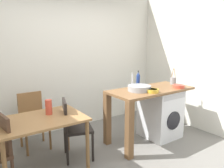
# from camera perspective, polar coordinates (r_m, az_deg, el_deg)

# --- Properties ---
(ground_plane) EXTENTS (5.46, 5.46, 0.00)m
(ground_plane) POSITION_cam_1_polar(r_m,az_deg,el_deg) (3.24, 1.69, -20.82)
(ground_plane) COLOR slate
(wall_back) EXTENTS (4.60, 0.10, 2.70)m
(wall_back) POSITION_cam_1_polar(r_m,az_deg,el_deg) (4.30, -12.33, 6.05)
(wall_back) COLOR silver
(wall_back) RESTS_ON ground_plane
(wall_counter_side) EXTENTS (0.10, 3.80, 2.70)m
(wall_counter_side) POSITION_cam_1_polar(r_m,az_deg,el_deg) (4.40, 25.00, 5.37)
(wall_counter_side) COLOR silver
(wall_counter_side) RESTS_ON ground_plane
(dining_table) EXTENTS (1.10, 0.76, 0.74)m
(dining_table) POSITION_cam_1_polar(r_m,az_deg,el_deg) (3.01, -18.18, -10.35)
(dining_table) COLOR #9E7042
(dining_table) RESTS_ON ground_plane
(chair_opposite) EXTENTS (0.50, 0.50, 0.90)m
(chair_opposite) POSITION_cam_1_polar(r_m,az_deg,el_deg) (3.28, -10.25, -10.69)
(chair_opposite) COLOR black
(chair_opposite) RESTS_ON ground_plane
(chair_spare_by_wall) EXTENTS (0.40, 0.40, 0.90)m
(chair_spare_by_wall) POSITION_cam_1_polar(r_m,az_deg,el_deg) (3.79, -20.08, -8.17)
(chair_spare_by_wall) COLOR olive
(chair_spare_by_wall) RESTS_ON ground_plane
(kitchen_counter) EXTENTS (1.50, 0.68, 0.92)m
(kitchen_counter) POSITION_cam_1_polar(r_m,az_deg,el_deg) (3.65, 7.71, -4.11)
(kitchen_counter) COLOR brown
(kitchen_counter) RESTS_ON ground_plane
(washing_machine) EXTENTS (0.60, 0.61, 0.86)m
(washing_machine) POSITION_cam_1_polar(r_m,az_deg,el_deg) (4.07, 12.57, -7.53)
(washing_machine) COLOR silver
(washing_machine) RESTS_ON ground_plane
(sink_basin) EXTENTS (0.38, 0.38, 0.09)m
(sink_basin) POSITION_cam_1_polar(r_m,az_deg,el_deg) (3.57, 7.18, -1.08)
(sink_basin) COLOR #9EA0A5
(sink_basin) RESTS_ON kitchen_counter
(tap) EXTENTS (0.02, 0.02, 0.28)m
(tap) POSITION_cam_1_polar(r_m,az_deg,el_deg) (3.68, 5.35, 0.85)
(tap) COLOR #B2B2B7
(tap) RESTS_ON kitchen_counter
(bottle_tall_green) EXTENTS (0.06, 0.06, 0.29)m
(bottle_tall_green) POSITION_cam_1_polar(r_m,az_deg,el_deg) (3.83, 6.86, 1.12)
(bottle_tall_green) COLOR navy
(bottle_tall_green) RESTS_ON kitchen_counter
(mixing_bowl) EXTENTS (0.20, 0.20, 0.06)m
(mixing_bowl) POSITION_cam_1_polar(r_m,az_deg,el_deg) (3.49, 10.54, -1.69)
(mixing_bowl) COLOR gold
(mixing_bowl) RESTS_ON kitchen_counter
(utensil_crock) EXTENTS (0.11, 0.11, 0.30)m
(utensil_crock) POSITION_cam_1_polar(r_m,az_deg,el_deg) (4.23, 15.75, 0.88)
(utensil_crock) COLOR gray
(utensil_crock) RESTS_ON kitchen_counter
(colander) EXTENTS (0.20, 0.20, 0.06)m
(colander) POSITION_cam_1_polar(r_m,az_deg,el_deg) (3.94, 17.08, -0.53)
(colander) COLOR #D84C38
(colander) RESTS_ON kitchen_counter
(vase) EXTENTS (0.09, 0.09, 0.20)m
(vase) POSITION_cam_1_polar(r_m,az_deg,el_deg) (3.08, -16.28, -5.83)
(vase) COLOR #D84C38
(vase) RESTS_ON dining_table
(scissors) EXTENTS (0.15, 0.06, 0.01)m
(scissors) POSITION_cam_1_polar(r_m,az_deg,el_deg) (3.65, 10.70, -1.57)
(scissors) COLOR #B2B2B7
(scissors) RESTS_ON kitchen_counter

